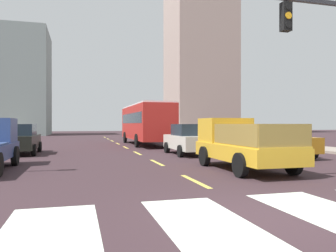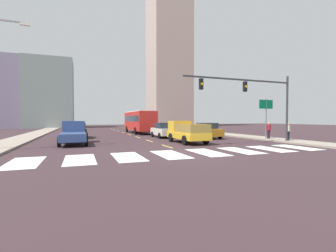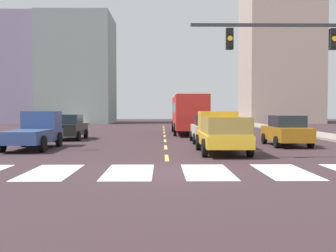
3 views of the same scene
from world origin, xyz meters
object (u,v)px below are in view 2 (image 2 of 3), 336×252
at_px(pickup_stakebed, 185,132).
at_px(direction_sign_green, 266,110).
at_px(sedan_near_left, 78,130).
at_px(pedestrian_waiting, 288,130).
at_px(city_bus, 139,120).
at_px(sedan_near_right, 163,130).
at_px(pickup_dark, 74,133).
at_px(traffic_signal_gantry, 257,94).
at_px(sedan_mid, 207,131).
at_px(pedestrian_walking, 269,129).

xyz_separation_m(pickup_stakebed, direction_sign_green, (8.91, -0.34, 2.10)).
relative_size(sedan_near_left, pedestrian_waiting, 2.68).
distance_m(city_bus, sedan_near_right, 9.57).
bearing_deg(pickup_stakebed, city_bus, 92.27).
xyz_separation_m(pickup_dark, city_bus, (8.94, 13.37, 1.03)).
relative_size(city_bus, traffic_signal_gantry, 1.03).
bearing_deg(sedan_near_left, sedan_near_right, -17.22).
distance_m(traffic_signal_gantry, direction_sign_green, 4.76).
xyz_separation_m(pickup_stakebed, sedan_mid, (4.19, 3.50, -0.08)).
bearing_deg(traffic_signal_gantry, pickup_stakebed, 149.05).
relative_size(pickup_stakebed, city_bus, 0.48).
relative_size(pickup_dark, sedan_near_left, 1.18).
height_order(pickup_dark, city_bus, city_bus).
bearing_deg(sedan_near_right, sedan_mid, -33.05).
bearing_deg(sedan_near_left, pickup_stakebed, -44.54).
xyz_separation_m(pickup_dark, sedan_near_right, (9.52, 3.87, -0.06)).
distance_m(pickup_dark, pedestrian_waiting, 19.44).
distance_m(pedestrian_waiting, pedestrian_walking, 2.13).
distance_m(city_bus, pedestrian_waiting, 20.82).
distance_m(sedan_near_right, pedestrian_waiting, 12.81).
relative_size(sedan_near_right, direction_sign_green, 1.05).
distance_m(sedan_mid, pedestrian_walking, 6.35).
xyz_separation_m(sedan_near_right, direction_sign_green, (8.88, -6.43, 2.17)).
bearing_deg(sedan_mid, pickup_stakebed, -140.48).
height_order(pickup_stakebed, traffic_signal_gantry, traffic_signal_gantry).
bearing_deg(pedestrian_walking, city_bus, -42.40).
bearing_deg(pickup_dark, direction_sign_green, -6.52).
xyz_separation_m(sedan_near_left, pedestrian_walking, (18.21, -9.44, 0.26)).
relative_size(pickup_stakebed, sedan_near_right, 1.18).
height_order(sedan_near_right, pedestrian_waiting, pedestrian_waiting).
bearing_deg(pickup_stakebed, sedan_mid, 40.16).
height_order(pickup_stakebed, pedestrian_waiting, pickup_stakebed).
bearing_deg(pedestrian_waiting, traffic_signal_gantry, -169.92).
relative_size(sedan_near_left, sedan_mid, 1.00).
distance_m(pickup_dark, sedan_near_left, 6.61).
height_order(pickup_stakebed, direction_sign_green, direction_sign_green).
distance_m(pickup_stakebed, sedan_near_left, 12.74).
bearing_deg(pickup_dark, traffic_signal_gantry, -18.61).
bearing_deg(sedan_near_left, traffic_signal_gantry, -40.36).
relative_size(pickup_stakebed, pickup_dark, 1.00).
bearing_deg(sedan_near_left, city_bus, 37.32).
xyz_separation_m(city_bus, sedan_mid, (4.74, -12.08, -1.09)).
distance_m(pickup_stakebed, direction_sign_green, 9.16).
relative_size(pickup_dark, pedestrian_waiting, 3.17).
height_order(city_bus, sedan_near_left, city_bus).
bearing_deg(sedan_near_right, pedestrian_walking, -37.90).
relative_size(pickup_dark, direction_sign_green, 1.24).
bearing_deg(pedestrian_waiting, pickup_dark, 169.38).
relative_size(pickup_dark, traffic_signal_gantry, 0.50).
height_order(pickup_stakebed, pedestrian_walking, pickup_stakebed).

